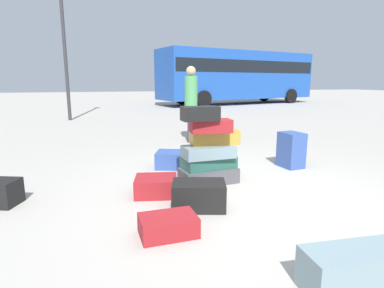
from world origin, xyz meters
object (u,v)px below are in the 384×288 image
suitcase_navy_right_side (175,160)px  parked_bus (239,74)px  suitcase_maroon_foreground_far (168,225)px  suitcase_black_white_trunk (199,195)px  suitcase_maroon_foreground_near (156,186)px  suitcase_navy_left_side (291,150)px  suitcase_slate_behind_tower (355,270)px  person_bearded_onlooker (191,97)px  lamp_post (61,0)px  suitcase_tower (209,152)px

suitcase_navy_right_side → parked_bus: bearing=82.2°
suitcase_navy_right_side → parked_bus: size_ratio=0.06×
suitcase_maroon_foreground_far → suitcase_navy_right_side: suitcase_navy_right_side is taller
suitcase_navy_right_side → parked_bus: 15.31m
parked_bus → suitcase_black_white_trunk: bearing=-129.5°
suitcase_maroon_foreground_near → suitcase_black_white_trunk: (0.38, -0.56, 0.04)m
suitcase_maroon_foreground_far → suitcase_navy_left_side: bearing=33.3°
suitcase_slate_behind_tower → person_bearded_onlooker: (0.49, 5.48, 0.89)m
suitcase_slate_behind_tower → lamp_post: 11.71m
suitcase_maroon_foreground_far → suitcase_navy_right_side: size_ratio=0.86×
suitcase_maroon_foreground_near → suitcase_slate_behind_tower: (0.96, -2.21, 0.03)m
suitcase_tower → suitcase_maroon_foreground_near: bearing=-162.7°
suitcase_maroon_foreground_far → lamp_post: bearing=97.5°
suitcase_navy_right_side → parked_bus: parked_bus is taller
parked_bus → suitcase_maroon_foreground_far: bearing=-130.1°
suitcase_maroon_foreground_far → suitcase_slate_behind_tower: bearing=-48.6°
person_bearded_onlooker → lamp_post: (-3.05, 5.24, 3.06)m
person_bearded_onlooker → parked_bus: parked_bus is taller
suitcase_navy_left_side → parked_bus: parked_bus is taller
person_bearded_onlooker → parked_bus: 12.96m
person_bearded_onlooker → suitcase_black_white_trunk: bearing=13.7°
suitcase_black_white_trunk → person_bearded_onlooker: 4.07m
suitcase_maroon_foreground_near → person_bearded_onlooker: bearing=79.0°
suitcase_black_white_trunk → suitcase_navy_right_side: 1.74m
suitcase_maroon_foreground_far → parked_bus: size_ratio=0.05×
suitcase_navy_right_side → suitcase_navy_left_side: bearing=5.0°
suitcase_tower → suitcase_maroon_foreground_far: (-0.89, -1.33, -0.36)m
suitcase_maroon_foreground_far → person_bearded_onlooker: size_ratio=0.30×
suitcase_slate_behind_tower → suitcase_navy_left_side: size_ratio=1.25×
suitcase_slate_behind_tower → suitcase_navy_right_side: suitcase_slate_behind_tower is taller
suitcase_maroon_foreground_near → parked_bus: 16.59m
person_bearded_onlooker → lamp_post: lamp_post is taller
suitcase_maroon_foreground_far → suitcase_navy_right_side: 2.34m
suitcase_slate_behind_tower → suitcase_navy_right_side: 3.41m
parked_bus → lamp_post: size_ratio=1.67×
parked_bus → lamp_post: 11.45m
lamp_post → suitcase_maroon_foreground_near: bearing=-79.3°
suitcase_maroon_foreground_far → suitcase_black_white_trunk: 0.70m
suitcase_maroon_foreground_near → suitcase_navy_left_side: 2.47m
suitcase_slate_behind_tower → parked_bus: bearing=72.3°
suitcase_black_white_trunk → suitcase_navy_right_side: suitcase_black_white_trunk is taller
suitcase_black_white_trunk → suitcase_slate_behind_tower: bearing=-53.4°
suitcase_tower → suitcase_maroon_foreground_near: suitcase_tower is taller
suitcase_tower → lamp_post: size_ratio=0.17×
suitcase_navy_left_side → lamp_post: bearing=111.3°
suitcase_maroon_foreground_far → suitcase_black_white_trunk: suitcase_black_white_trunk is taller
suitcase_navy_right_side → suitcase_maroon_foreground_far: bearing=-84.3°
suitcase_black_white_trunk → person_bearded_onlooker: (1.07, 3.83, 0.89)m
suitcase_navy_right_side → person_bearded_onlooker: bearing=87.7°
suitcase_maroon_foreground_near → suitcase_slate_behind_tower: size_ratio=0.72×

